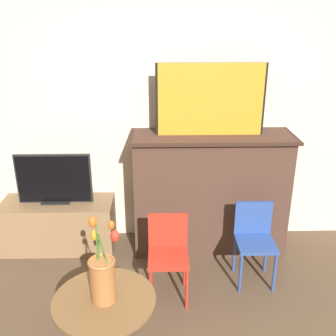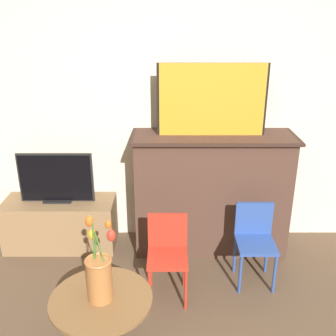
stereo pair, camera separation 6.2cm
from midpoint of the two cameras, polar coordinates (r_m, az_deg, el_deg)
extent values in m
cube|color=beige|center=(3.49, 1.49, 10.27)|extent=(8.00, 0.06, 2.70)
cube|color=#4C3328|center=(3.54, 6.81, -3.61)|extent=(1.33, 0.44, 1.08)
cube|color=#35231C|center=(3.34, 7.23, 4.53)|extent=(1.39, 0.48, 0.02)
cube|color=black|center=(3.28, 6.98, 9.79)|extent=(0.90, 0.02, 0.59)
cube|color=orange|center=(3.27, 7.00, 9.75)|extent=(0.86, 0.02, 0.59)
cube|color=olive|center=(3.78, -14.79, -7.77)|extent=(1.00, 0.40, 0.46)
cube|color=black|center=(3.67, -15.14, -4.56)|extent=(0.25, 0.12, 0.02)
cube|color=black|center=(3.59, -15.44, -1.35)|extent=(0.66, 0.02, 0.45)
cube|color=black|center=(3.58, -15.48, -1.41)|extent=(0.63, 0.02, 0.42)
cylinder|color=#B22D1E|center=(2.98, -2.07, -17.27)|extent=(0.02, 0.02, 0.34)
cylinder|color=#B22D1E|center=(2.98, 3.24, -17.26)|extent=(0.02, 0.02, 0.34)
cylinder|color=#B22D1E|center=(3.19, -1.90, -14.29)|extent=(0.02, 0.02, 0.34)
cylinder|color=#B22D1E|center=(3.19, 2.99, -14.28)|extent=(0.02, 0.02, 0.34)
cube|color=#B22D1E|center=(2.97, 0.58, -12.91)|extent=(0.30, 0.30, 0.03)
cube|color=#B22D1E|center=(3.00, 0.57, -8.99)|extent=(0.30, 0.02, 0.28)
cylinder|color=#2D4C99|center=(3.18, 11.04, -14.92)|extent=(0.02, 0.02, 0.34)
cylinder|color=#2D4C99|center=(3.23, 15.79, -14.64)|extent=(0.02, 0.02, 0.34)
cylinder|color=#2D4C99|center=(3.39, 10.23, -12.28)|extent=(0.02, 0.02, 0.34)
cylinder|color=#2D4C99|center=(3.44, 14.65, -12.08)|extent=(0.02, 0.02, 0.34)
cube|color=#2D4C99|center=(3.20, 13.21, -10.74)|extent=(0.30, 0.30, 0.03)
cube|color=#2D4C99|center=(3.24, 12.93, -7.13)|extent=(0.30, 0.02, 0.28)
cylinder|color=brown|center=(2.60, -8.55, -22.56)|extent=(0.11, 0.11, 0.48)
cylinder|color=brown|center=(2.43, -8.89, -18.32)|extent=(0.60, 0.60, 0.02)
cylinder|color=#AD6B38|center=(2.34, -9.09, -15.72)|extent=(0.14, 0.14, 0.26)
torus|color=#AD6B38|center=(2.27, -9.29, -13.14)|extent=(0.16, 0.16, 0.02)
cylinder|color=#477A2D|center=(2.23, -8.74, -12.28)|extent=(0.07, 0.02, 0.27)
ellipsoid|color=red|center=(2.15, -7.38, -9.68)|extent=(0.05, 0.05, 0.07)
cylinder|color=#477A2D|center=(2.24, -9.90, -11.37)|extent=(0.02, 0.02, 0.33)
ellipsoid|color=orange|center=(2.17, -10.50, -7.60)|extent=(0.05, 0.05, 0.06)
cylinder|color=#477A2D|center=(2.25, -8.93, -11.77)|extent=(0.05, 0.07, 0.28)
ellipsoid|color=orange|center=(2.23, -7.84, -8.10)|extent=(0.04, 0.04, 0.05)
cylinder|color=#477A2D|center=(2.27, -9.62, -12.28)|extent=(0.03, 0.03, 0.23)
ellipsoid|color=orange|center=(2.24, -10.17, -9.46)|extent=(0.04, 0.04, 0.06)
camera|label=1|loc=(0.03, -89.37, 0.25)|focal=42.00mm
camera|label=2|loc=(0.03, 90.63, -0.25)|focal=42.00mm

